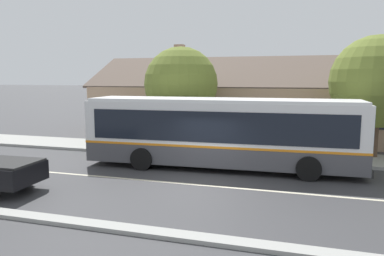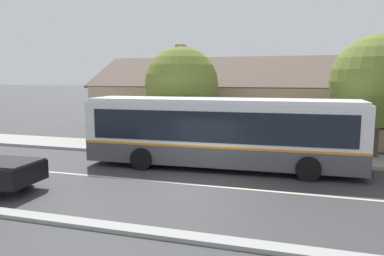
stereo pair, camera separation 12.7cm
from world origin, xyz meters
name	(u,v)px [view 1 (the left image)]	position (x,y,z in m)	size (l,w,h in m)	color
ground_plane	(198,185)	(0.00, 0.00, 0.00)	(300.00, 300.00, 0.00)	#38383A
sidewalk_far	(228,153)	(0.00, 6.00, 0.07)	(60.00, 3.00, 0.15)	#9E9E99
curb_near	(149,232)	(0.00, -4.75, 0.06)	(60.00, 0.50, 0.12)	#9E9E99
lane_divider_stripe	(198,185)	(0.00, 0.00, 0.00)	(60.00, 0.16, 0.01)	beige
community_building	(254,109)	(0.35, 13.61, 1.86)	(22.26, 9.20, 6.60)	tan
transit_bus	(221,131)	(0.28, 2.90, 1.70)	(12.34, 3.09, 3.16)	#47474C
bench_by_building	(130,139)	(-5.71, 5.89, 0.57)	(1.70, 0.51, 0.94)	brown
bench_down_street	(206,145)	(-1.04, 5.31, 0.58)	(1.85, 0.51, 0.94)	brown
street_tree_primary	(375,85)	(7.08, 6.77, 3.75)	(4.56, 4.56, 6.17)	#4C3828
street_tree_secondary	(182,86)	(-2.92, 7.00, 3.61)	(4.22, 4.22, 5.84)	#4C3828
bus_stop_sign	(356,131)	(6.14, 4.99, 1.64)	(0.36, 0.07, 2.40)	gray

